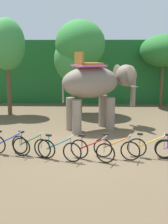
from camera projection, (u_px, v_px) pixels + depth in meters
name	position (u px, v px, depth m)	size (l,w,h in m)	color
ground_plane	(90.00, 149.00, 11.45)	(80.00, 80.00, 0.00)	brown
foliage_hedge	(92.00, 70.00, 24.21)	(36.00, 6.00, 4.64)	#1E6028
tree_center_left	(7.00, 45.00, 17.05)	(2.16, 2.16, 5.74)	brown
tree_far_right	(73.00, 60.00, 17.58)	(2.28, 2.28, 4.72)	brown
tree_center	(80.00, 44.00, 17.35)	(2.98, 2.98, 5.67)	brown
tree_center_right	(164.00, 51.00, 19.96)	(3.25, 3.25, 4.98)	brown
elephant	(97.00, 85.00, 14.11)	(4.13, 3.07, 3.78)	gray
bike_blue	(9.00, 145.00, 10.77)	(1.67, 0.59, 0.92)	black
bike_green	(31.00, 146.00, 10.67)	(1.60, 0.77, 0.92)	black
bike_teal	(59.00, 150.00, 10.24)	(1.63, 0.70, 0.92)	black
bike_red	(92.00, 150.00, 10.19)	(1.58, 0.80, 0.92)	black
bike_orange	(116.00, 149.00, 10.36)	(1.65, 0.67, 0.92)	black
bike_yellow	(151.00, 148.00, 10.44)	(1.69, 0.54, 0.92)	black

